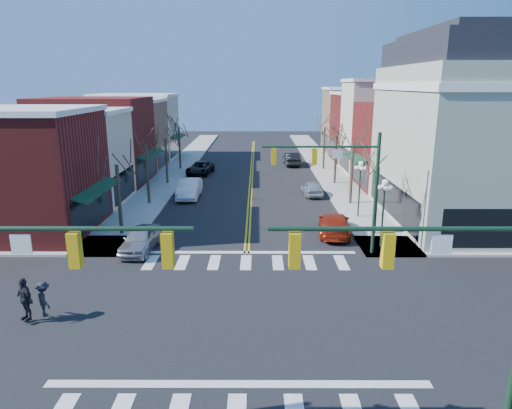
{
  "coord_description": "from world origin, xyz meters",
  "views": [
    {
      "loc": [
        0.64,
        -17.87,
        9.78
      ],
      "look_at": [
        0.56,
        8.46,
        2.8
      ],
      "focal_mm": 32.0,
      "sensor_mm": 36.0,
      "label": 1
    }
  ],
  "objects_px": {
    "lamppost_corner": "(384,202)",
    "car_right_near": "(334,224)",
    "pedestrian_dark_b": "(44,299)",
    "victorian_corner": "(483,130)",
    "car_right_mid": "(312,188)",
    "car_left_near": "(140,239)",
    "lamppost_midblock": "(360,180)",
    "car_left_mid": "(190,189)",
    "car_left_far": "(200,168)",
    "car_right_far": "(291,159)",
    "pedestrian_dark_a": "(25,299)"
  },
  "relations": [
    {
      "from": "lamppost_corner",
      "to": "car_right_near",
      "type": "bearing_deg",
      "value": 131.37
    },
    {
      "from": "pedestrian_dark_b",
      "to": "car_right_near",
      "type": "bearing_deg",
      "value": -93.32
    },
    {
      "from": "victorian_corner",
      "to": "car_right_mid",
      "type": "bearing_deg",
      "value": 144.53
    },
    {
      "from": "victorian_corner",
      "to": "lamppost_corner",
      "type": "height_order",
      "value": "victorian_corner"
    },
    {
      "from": "car_left_near",
      "to": "pedestrian_dark_b",
      "type": "height_order",
      "value": "pedestrian_dark_b"
    },
    {
      "from": "lamppost_midblock",
      "to": "car_left_near",
      "type": "xyz_separation_m",
      "value": [
        -14.6,
        -6.93,
        -2.22
      ]
    },
    {
      "from": "lamppost_midblock",
      "to": "car_right_near",
      "type": "distance_m",
      "value": 5.0
    },
    {
      "from": "victorian_corner",
      "to": "lamppost_midblock",
      "type": "height_order",
      "value": "victorian_corner"
    },
    {
      "from": "victorian_corner",
      "to": "lamppost_midblock",
      "type": "xyz_separation_m",
      "value": [
        -8.3,
        0.5,
        -3.7
      ]
    },
    {
      "from": "lamppost_midblock",
      "to": "car_left_mid",
      "type": "distance_m",
      "value": 15.13
    },
    {
      "from": "lamppost_midblock",
      "to": "car_left_far",
      "type": "height_order",
      "value": "lamppost_midblock"
    },
    {
      "from": "car_left_mid",
      "to": "pedestrian_dark_b",
      "type": "relative_size",
      "value": 3.22
    },
    {
      "from": "car_right_mid",
      "to": "car_right_far",
      "type": "xyz_separation_m",
      "value": [
        -0.71,
        15.84,
        0.14
      ]
    },
    {
      "from": "car_right_mid",
      "to": "car_left_far",
      "type": "bearing_deg",
      "value": -44.52
    },
    {
      "from": "car_left_far",
      "to": "car_right_far",
      "type": "bearing_deg",
      "value": 36.97
    },
    {
      "from": "car_right_near",
      "to": "pedestrian_dark_b",
      "type": "height_order",
      "value": "pedestrian_dark_b"
    },
    {
      "from": "car_right_mid",
      "to": "car_right_far",
      "type": "distance_m",
      "value": 15.86
    },
    {
      "from": "pedestrian_dark_a",
      "to": "lamppost_midblock",
      "type": "bearing_deg",
      "value": 77.69
    },
    {
      "from": "lamppost_corner",
      "to": "car_right_far",
      "type": "xyz_separation_m",
      "value": [
        -3.33,
        29.62,
        -2.16
      ]
    },
    {
      "from": "car_left_mid",
      "to": "victorian_corner",
      "type": "bearing_deg",
      "value": -17.34
    },
    {
      "from": "car_right_near",
      "to": "lamppost_midblock",
      "type": "bearing_deg",
      "value": -115.99
    },
    {
      "from": "car_left_mid",
      "to": "pedestrian_dark_a",
      "type": "bearing_deg",
      "value": -99.52
    },
    {
      "from": "lamppost_midblock",
      "to": "pedestrian_dark_b",
      "type": "height_order",
      "value": "lamppost_midblock"
    },
    {
      "from": "car_right_far",
      "to": "pedestrian_dark_a",
      "type": "relative_size",
      "value": 2.59
    },
    {
      "from": "pedestrian_dark_b",
      "to": "car_right_mid",
      "type": "bearing_deg",
      "value": -74.02
    },
    {
      "from": "lamppost_corner",
      "to": "car_right_far",
      "type": "height_order",
      "value": "lamppost_corner"
    },
    {
      "from": "car_left_near",
      "to": "pedestrian_dark_a",
      "type": "height_order",
      "value": "pedestrian_dark_a"
    },
    {
      "from": "lamppost_corner",
      "to": "car_left_far",
      "type": "bearing_deg",
      "value": 120.41
    },
    {
      "from": "victorian_corner",
      "to": "lamppost_corner",
      "type": "relative_size",
      "value": 3.29
    },
    {
      "from": "car_right_near",
      "to": "car_right_mid",
      "type": "relative_size",
      "value": 1.27
    },
    {
      "from": "lamppost_midblock",
      "to": "pedestrian_dark_a",
      "type": "distance_m",
      "value": 23.3
    },
    {
      "from": "victorian_corner",
      "to": "car_right_near",
      "type": "distance_m",
      "value": 12.67
    },
    {
      "from": "lamppost_corner",
      "to": "pedestrian_dark_a",
      "type": "xyz_separation_m",
      "value": [
        -17.28,
        -9.02,
        -1.87
      ]
    },
    {
      "from": "pedestrian_dark_b",
      "to": "car_right_far",
      "type": "bearing_deg",
      "value": -61.19
    },
    {
      "from": "lamppost_midblock",
      "to": "car_right_mid",
      "type": "relative_size",
      "value": 1.11
    },
    {
      "from": "lamppost_midblock",
      "to": "car_right_near",
      "type": "bearing_deg",
      "value": -122.44
    },
    {
      "from": "car_left_mid",
      "to": "car_right_near",
      "type": "height_order",
      "value": "car_left_mid"
    },
    {
      "from": "victorian_corner",
      "to": "car_right_far",
      "type": "height_order",
      "value": "victorian_corner"
    },
    {
      "from": "victorian_corner",
      "to": "pedestrian_dark_a",
      "type": "bearing_deg",
      "value": -149.58
    },
    {
      "from": "car_left_mid",
      "to": "car_right_mid",
      "type": "distance_m",
      "value": 10.98
    },
    {
      "from": "car_right_near",
      "to": "pedestrian_dark_a",
      "type": "xyz_separation_m",
      "value": [
        -14.88,
        -11.75,
        0.37
      ]
    },
    {
      "from": "car_left_mid",
      "to": "car_right_far",
      "type": "relative_size",
      "value": 1.03
    },
    {
      "from": "victorian_corner",
      "to": "car_left_near",
      "type": "relative_size",
      "value": 3.29
    },
    {
      "from": "lamppost_midblock",
      "to": "car_left_near",
      "type": "distance_m",
      "value": 16.31
    },
    {
      "from": "car_left_near",
      "to": "car_right_far",
      "type": "bearing_deg",
      "value": 72.89
    },
    {
      "from": "pedestrian_dark_a",
      "to": "car_left_near",
      "type": "bearing_deg",
      "value": 108.44
    },
    {
      "from": "victorian_corner",
      "to": "pedestrian_dark_a",
      "type": "height_order",
      "value": "victorian_corner"
    },
    {
      "from": "car_left_mid",
      "to": "car_right_mid",
      "type": "relative_size",
      "value": 1.28
    },
    {
      "from": "lamppost_midblock",
      "to": "car_right_near",
      "type": "height_order",
      "value": "lamppost_midblock"
    },
    {
      "from": "lamppost_corner",
      "to": "car_left_near",
      "type": "relative_size",
      "value": 1.0
    }
  ]
}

